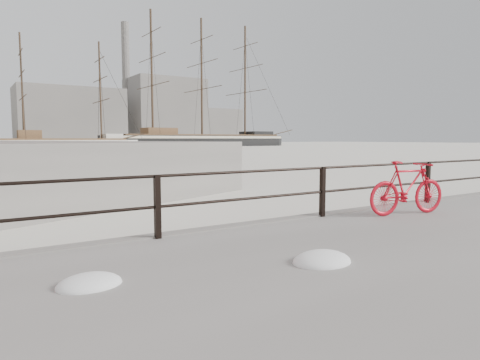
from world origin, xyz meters
TOP-DOWN VIEW (x-y plane):
  - ground at (0.00, 0.00)m, footprint 400.00×400.00m
  - guardrail at (0.00, -0.15)m, footprint 28.00×0.10m
  - bicycle at (-1.89, -0.94)m, footprint 1.86×0.66m
  - barque_black at (42.07, 91.14)m, footprint 59.27×20.55m
  - schooner_mid at (6.87, 80.34)m, footprint 30.59×13.45m
  - industrial_west at (20.00, 140.00)m, footprint 32.00×18.00m
  - industrial_mid at (55.00, 145.00)m, footprint 26.00×20.00m
  - industrial_east at (78.00, 150.00)m, footprint 20.00×16.00m
  - smokestack at (42.00, 150.00)m, footprint 2.80×2.80m

SIDE VIEW (x-z plane):
  - ground at x=0.00m, z-range 0.00..0.00m
  - barque_black at x=42.07m, z-range -16.69..16.69m
  - schooner_mid at x=6.87m, z-range -10.85..10.85m
  - guardrail at x=0.00m, z-range 0.35..1.35m
  - bicycle at x=-1.89m, z-range 0.35..1.46m
  - industrial_east at x=78.00m, z-range 0.00..14.00m
  - industrial_west at x=20.00m, z-range 0.00..18.00m
  - industrial_mid at x=55.00m, z-range 0.00..24.00m
  - smokestack at x=42.00m, z-range 0.00..44.00m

